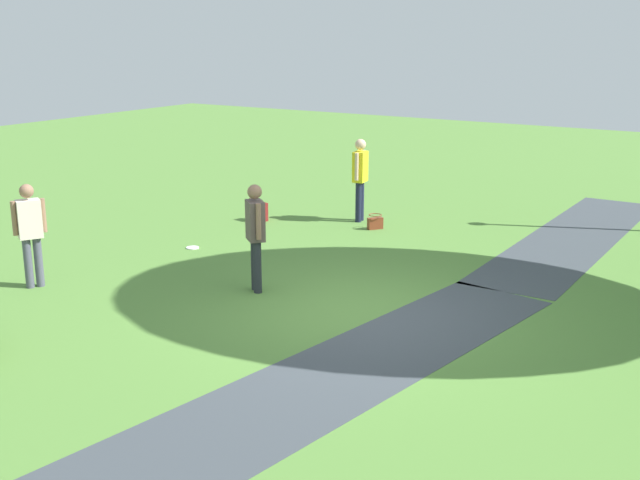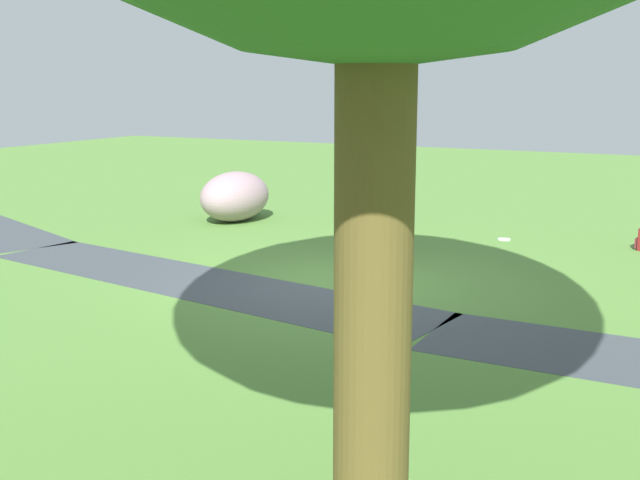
# 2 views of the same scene
# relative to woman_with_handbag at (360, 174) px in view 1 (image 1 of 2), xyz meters

# --- Properties ---
(ground_plane) EXTENTS (48.00, 48.00, 0.00)m
(ground_plane) POSITION_rel_woman_with_handbag_xyz_m (4.94, 2.77, -1.04)
(ground_plane) COLOR #548337
(footpath_segment_near) EXTENTS (8.02, 1.73, 0.01)m
(footpath_segment_near) POSITION_rel_woman_with_handbag_xyz_m (-1.06, 4.30, -1.03)
(footpath_segment_near) COLOR #3D4349
(footpath_segment_near) RESTS_ON ground
(footpath_segment_mid) EXTENTS (8.16, 2.86, 0.01)m
(footpath_segment_mid) POSITION_rel_woman_with_handbag_xyz_m (6.89, 3.63, -1.03)
(footpath_segment_mid) COLOR #3D4349
(footpath_segment_mid) RESTS_ON ground
(woman_with_handbag) EXTENTS (0.51, 0.29, 1.77)m
(woman_with_handbag) POSITION_rel_woman_with_handbag_xyz_m (0.00, 0.00, 0.00)
(woman_with_handbag) COLOR #191F37
(woman_with_handbag) RESTS_ON ground
(man_near_boulder) EXTENTS (0.42, 0.43, 1.72)m
(man_near_boulder) POSITION_rel_woman_with_handbag_xyz_m (4.96, 0.90, -0.04)
(man_near_boulder) COLOR #282B34
(man_near_boulder) RESTS_ON ground
(passerby_on_path) EXTENTS (0.46, 0.38, 1.68)m
(passerby_on_path) POSITION_rel_woman_with_handbag_xyz_m (6.68, -2.24, -0.06)
(passerby_on_path) COLOR #4C4D5E
(passerby_on_path) RESTS_ON ground
(handbag_on_grass) EXTENTS (0.38, 0.38, 0.31)m
(handbag_on_grass) POSITION_rel_woman_with_handbag_xyz_m (0.44, 0.62, -0.90)
(handbag_on_grass) COLOR brown
(handbag_on_grass) RESTS_ON ground
(spare_backpack_on_lawn) EXTENTS (0.31, 0.32, 0.40)m
(spare_backpack_on_lawn) POSITION_rel_woman_with_handbag_xyz_m (1.13, -1.83, -0.84)
(spare_backpack_on_lawn) COLOR maroon
(spare_backpack_on_lawn) RESTS_ON ground
(frisbee_on_grass) EXTENTS (0.24, 0.24, 0.02)m
(frisbee_on_grass) POSITION_rel_woman_with_handbag_xyz_m (3.58, -1.62, -1.03)
(frisbee_on_grass) COLOR white
(frisbee_on_grass) RESTS_ON ground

